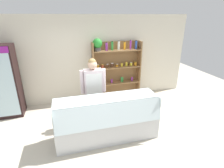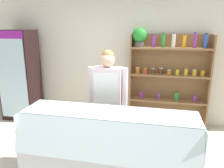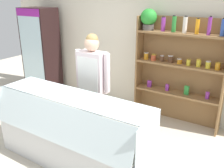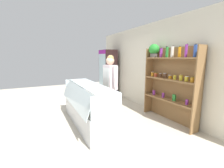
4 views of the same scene
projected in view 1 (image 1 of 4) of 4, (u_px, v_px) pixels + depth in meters
The scene contains 6 objects.
ground_plane at pixel (104, 137), 4.09m from camera, with size 12.00×12.00×0.00m, color beige.
back_wall at pixel (88, 60), 5.55m from camera, with size 6.80×0.10×2.70m, color silver.
drinks_fridge at pixel (3, 82), 4.68m from camera, with size 0.76×0.56×1.98m.
shelving_unit at pixel (114, 65), 5.60m from camera, with size 1.56×0.29×2.03m.
deli_display_case at pixel (107, 126), 3.98m from camera, with size 2.27×0.73×1.01m.
shop_clerk at pixel (93, 86), 4.31m from camera, with size 0.63×0.25×1.72m.
Camera 1 is at (-0.72, -3.28, 2.66)m, focal length 28.00 mm.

